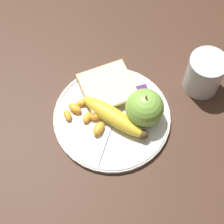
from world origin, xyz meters
TOP-DOWN VIEW (x-y plane):
  - ground_plane at (0.00, 0.00)m, footprint 3.00×3.00m
  - plate at (0.00, 0.00)m, footprint 0.26×0.26m
  - juice_glass at (0.22, 0.02)m, footprint 0.08×0.08m
  - apple at (0.06, -0.02)m, footprint 0.08×0.08m
  - banana at (0.00, -0.01)m, footprint 0.13×0.15m
  - bread_slice at (0.01, 0.07)m, footprint 0.12×0.12m
  - fork at (-0.00, -0.01)m, footprint 0.13×0.17m
  - jam_packet at (0.07, 0.03)m, footprint 0.05×0.04m
  - orange_segment_0 at (-0.03, 0.01)m, footprint 0.04×0.02m
  - orange_segment_1 at (-0.04, -0.02)m, footprint 0.04×0.04m
  - orange_segment_2 at (-0.05, 0.01)m, footprint 0.03×0.03m
  - orange_segment_3 at (-0.07, 0.04)m, footprint 0.03×0.04m
  - orange_segment_4 at (-0.06, 0.05)m, footprint 0.03×0.02m
  - orange_segment_5 at (-0.09, 0.03)m, footprint 0.02×0.03m

SIDE VIEW (x-z plane):
  - ground_plane at x=0.00m, z-range 0.00..0.00m
  - plate at x=0.00m, z-range 0.00..0.02m
  - fork at x=0.00m, z-range 0.01..0.02m
  - orange_segment_4 at x=-0.06m, z-range 0.01..0.03m
  - orange_segment_5 at x=-0.09m, z-range 0.01..0.03m
  - orange_segment_2 at x=-0.05m, z-range 0.01..0.03m
  - orange_segment_3 at x=-0.07m, z-range 0.01..0.03m
  - orange_segment_0 at x=-0.03m, z-range 0.01..0.03m
  - orange_segment_1 at x=-0.04m, z-range 0.01..0.03m
  - jam_packet at x=0.07m, z-range 0.01..0.03m
  - bread_slice at x=0.01m, z-range 0.01..0.03m
  - banana at x=0.00m, z-range 0.01..0.05m
  - juice_glass at x=0.22m, z-range 0.00..0.09m
  - apple at x=0.06m, z-range 0.01..0.10m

